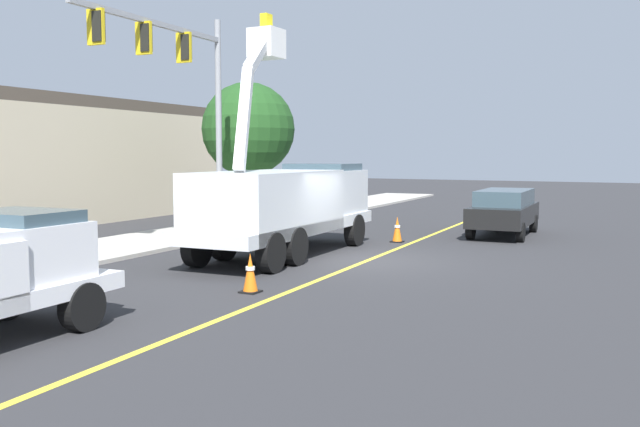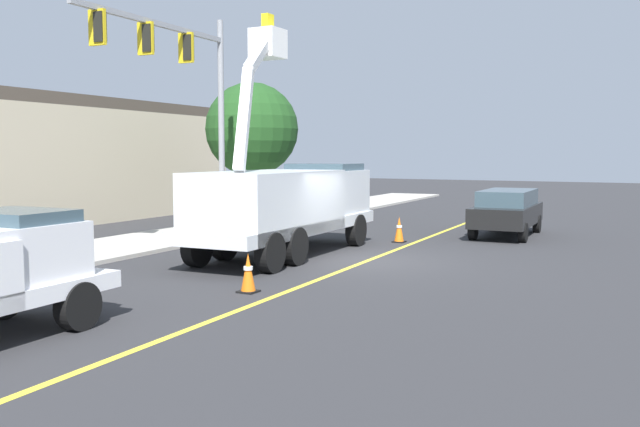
% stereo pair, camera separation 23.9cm
% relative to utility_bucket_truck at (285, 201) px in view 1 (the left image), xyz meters
% --- Properties ---
extents(ground, '(120.00, 120.00, 0.00)m').
position_rel_utility_bucket_truck_xyz_m(ground, '(-0.01, -2.65, -1.62)').
color(ground, '#2D2D30').
extents(sidewalk_far_side, '(60.11, 6.68, 0.12)m').
position_rel_utility_bucket_truck_xyz_m(sidewalk_far_side, '(-0.43, 5.45, -1.56)').
color(sidewalk_far_side, '#B2ADA3').
rests_on(sidewalk_far_side, ground).
extents(lane_centre_stripe, '(49.94, 2.73, 0.01)m').
position_rel_utility_bucket_truck_xyz_m(lane_centre_stripe, '(-0.01, -2.65, -1.61)').
color(lane_centre_stripe, yellow).
rests_on(lane_centre_stripe, ground).
extents(utility_bucket_truck, '(8.32, 3.12, 7.33)m').
position_rel_utility_bucket_truck_xyz_m(utility_bucket_truck, '(0.00, 0.00, 0.00)').
color(utility_bucket_truck, silver).
rests_on(utility_bucket_truck, ground).
extents(passing_minivan, '(4.89, 2.15, 1.69)m').
position_rel_utility_bucket_truck_xyz_m(passing_minivan, '(7.84, -4.71, -0.64)').
color(passing_minivan, black).
rests_on(passing_minivan, ground).
extents(traffic_cone_mid_front, '(0.40, 0.40, 0.87)m').
position_rel_utility_bucket_truck_xyz_m(traffic_cone_mid_front, '(-5.19, -2.19, -1.19)').
color(traffic_cone_mid_front, black).
rests_on(traffic_cone_mid_front, ground).
extents(traffic_cone_mid_rear, '(0.40, 0.40, 0.88)m').
position_rel_utility_bucket_truck_xyz_m(traffic_cone_mid_rear, '(4.25, -1.91, -1.18)').
color(traffic_cone_mid_rear, black).
rests_on(traffic_cone_mid_rear, ground).
extents(traffic_signal_mast, '(7.30, 0.78, 7.83)m').
position_rel_utility_bucket_truck_xyz_m(traffic_signal_mast, '(0.72, 4.49, 3.97)').
color(traffic_signal_mast, gray).
rests_on(traffic_signal_mast, ground).
extents(street_tree_right, '(4.07, 4.07, 6.13)m').
position_rel_utility_bucket_truck_xyz_m(street_tree_right, '(7.63, 6.40, 2.46)').
color(street_tree_right, brown).
rests_on(street_tree_right, ground).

